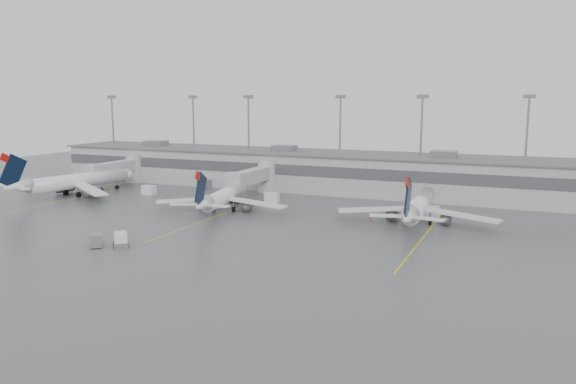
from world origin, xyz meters
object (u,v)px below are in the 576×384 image
at_px(jet_far_left, 74,181).
at_px(jet_mid_right, 418,206).
at_px(jet_mid_left, 224,196).
at_px(baggage_tug, 121,241).

distance_m(jet_far_left, jet_mid_right, 69.59).
height_order(jet_mid_left, jet_mid_right, jet_mid_right).
xyz_separation_m(jet_mid_right, baggage_tug, (-34.04, -30.66, -2.11)).
xyz_separation_m(jet_far_left, jet_mid_right, (69.54, 2.42, -0.25)).
distance_m(jet_far_left, jet_mid_left, 36.05).
relative_size(jet_mid_right, baggage_tug, 8.17).
xyz_separation_m(jet_far_left, baggage_tug, (35.50, -28.24, -2.36)).
distance_m(jet_mid_left, baggage_tug, 27.09).
xyz_separation_m(jet_far_left, jet_mid_left, (36.02, -1.23, -0.42)).
relative_size(jet_far_left, jet_mid_right, 1.08).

